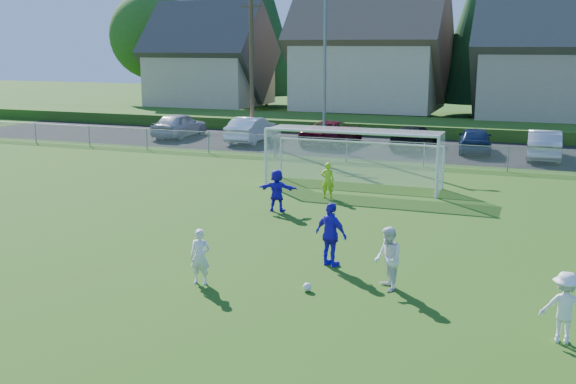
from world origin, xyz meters
name	(u,v)px	position (x,y,z in m)	size (l,w,h in m)	color
ground	(155,333)	(0.00, 0.00, 0.00)	(160.00, 160.00, 0.00)	#193D0C
asphalt_lot	(405,148)	(0.00, 27.50, 0.01)	(60.00, 60.00, 0.00)	black
grass_embankment	(426,127)	(0.00, 35.00, 0.40)	(70.00, 6.00, 0.80)	#1E420F
soccer_ball	(307,287)	(2.22, 3.43, 0.11)	(0.22, 0.22, 0.22)	white
player_white_a	(200,257)	(-0.50, 3.00, 0.71)	(0.52, 0.34, 1.42)	white
player_white_b	(388,259)	(4.03, 4.25, 0.80)	(0.77, 0.60, 1.59)	white
player_white_c	(565,307)	(8.04, 2.53, 0.75)	(0.97, 0.56, 1.50)	white
player_blue_a	(331,235)	(2.19, 5.52, 0.89)	(1.04, 0.43, 1.78)	#2915C4
player_blue_b	(277,190)	(-1.48, 10.81, 0.77)	(1.44, 0.46, 1.55)	#2915C4
goalkeeper	(328,180)	(-0.39, 13.50, 0.71)	(0.52, 0.34, 1.43)	#ACE81B
car_a	(180,125)	(-14.80, 27.23, 0.81)	(1.91, 4.74, 1.61)	#A6A9AD
car_b	(252,129)	(-9.49, 26.84, 0.78)	(1.66, 4.76, 1.57)	white
car_c	(333,132)	(-4.46, 27.63, 0.73)	(2.42, 5.24, 1.46)	#4C0817
car_d	(414,137)	(0.52, 27.52, 0.68)	(1.90, 4.68, 1.36)	black
car_e	(475,140)	(3.96, 27.33, 0.74)	(1.74, 4.33, 1.47)	#132242
car_f	(544,145)	(7.59, 26.39, 0.78)	(1.65, 4.72, 1.56)	#B9B9B9
soccer_goal	(354,149)	(0.00, 16.05, 1.63)	(7.42, 1.90, 2.50)	white
chainlink_fence	(385,152)	(0.00, 22.00, 0.63)	(52.06, 0.06, 1.20)	gray
streetlight	(326,64)	(-4.45, 26.00, 4.84)	(1.38, 0.18, 9.00)	slate
utility_pole	(252,58)	(-9.50, 27.00, 5.15)	(1.60, 0.26, 10.00)	#473321
houses_row	(472,26)	(1.97, 42.46, 7.33)	(53.90, 11.45, 13.27)	tan
tree_row	(468,33)	(1.04, 48.74, 6.91)	(65.98, 12.36, 13.80)	#382616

